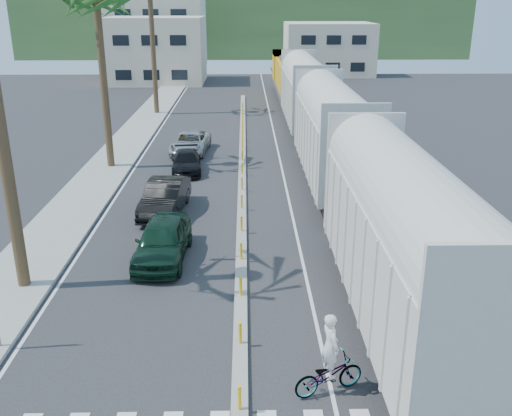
{
  "coord_description": "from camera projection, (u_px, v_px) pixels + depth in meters",
  "views": [
    {
      "loc": [
        0.19,
        -12.96,
        10.04
      ],
      "look_at": [
        0.62,
        8.94,
        2.0
      ],
      "focal_mm": 40.0,
      "sensor_mm": 36.0,
      "label": 1
    }
  ],
  "objects": [
    {
      "name": "ground",
      "position": [
        240.0,
        389.0,
        15.62
      ],
      "size": [
        140.0,
        140.0,
        0.0
      ],
      "primitive_type": "plane",
      "color": "#28282B",
      "rests_on": "ground"
    },
    {
      "name": "median",
      "position": [
        242.0,
        175.0,
        34.32
      ],
      "size": [
        0.45,
        60.0,
        0.85
      ],
      "color": "gray",
      "rests_on": "ground"
    },
    {
      "name": "rails",
      "position": [
        310.0,
        144.0,
        41.98
      ],
      "size": [
        1.56,
        100.0,
        0.06
      ],
      "color": "black",
      "rests_on": "ground"
    },
    {
      "name": "car_third",
      "position": [
        186.0,
        162.0,
        35.09
      ],
      "size": [
        2.56,
        4.65,
        1.25
      ],
      "primitive_type": "imported",
      "rotation": [
        0.0,
        0.0,
        0.09
      ],
      "color": "black",
      "rests_on": "ground"
    },
    {
      "name": "sidewalk",
      "position": [
        118.0,
        154.0,
        38.9
      ],
      "size": [
        3.0,
        90.0,
        0.15
      ],
      "primitive_type": "cube",
      "color": "gray",
      "rests_on": "ground"
    },
    {
      "name": "lane_markings",
      "position": [
        211.0,
        155.0,
        39.04
      ],
      "size": [
        9.42,
        90.0,
        0.01
      ],
      "color": "silver",
      "rests_on": "ground"
    },
    {
      "name": "cyclist",
      "position": [
        329.0,
        368.0,
        15.26
      ],
      "size": [
        2.03,
        2.48,
        2.39
      ],
      "rotation": [
        0.0,
        0.0,
        1.93
      ],
      "color": "#9EA0A5",
      "rests_on": "ground"
    },
    {
      "name": "hillside",
      "position": [
        243.0,
        22.0,
        107.42
      ],
      "size": [
        80.0,
        20.0,
        12.0
      ],
      "primitive_type": "cube",
      "color": "#385628",
      "rests_on": "ground"
    },
    {
      "name": "buildings",
      "position": [
        198.0,
        42.0,
        81.26
      ],
      "size": [
        38.0,
        27.0,
        10.0
      ],
      "color": "beige",
      "rests_on": "ground"
    },
    {
      "name": "car_second",
      "position": [
        165.0,
        197.0,
        28.26
      ],
      "size": [
        2.68,
        5.29,
        1.63
      ],
      "primitive_type": "imported",
      "rotation": [
        0.0,
        0.0,
        -0.1
      ],
      "color": "black",
      "rests_on": "ground"
    },
    {
      "name": "car_rear",
      "position": [
        190.0,
        143.0,
        39.45
      ],
      "size": [
        3.23,
        5.48,
        1.41
      ],
      "primitive_type": "imported",
      "rotation": [
        0.0,
        0.0,
        -0.09
      ],
      "color": "#AAADB0",
      "rests_on": "ground"
    },
    {
      "name": "freight_train",
      "position": [
        319.0,
        117.0,
        36.85
      ],
      "size": [
        3.0,
        60.94,
        5.85
      ],
      "color": "beige",
      "rests_on": "ground"
    },
    {
      "name": "car_lead",
      "position": [
        163.0,
        240.0,
        23.13
      ],
      "size": [
        2.39,
        5.07,
        1.67
      ],
      "primitive_type": "imported",
      "rotation": [
        0.0,
        0.0,
        -0.04
      ],
      "color": "black",
      "rests_on": "ground"
    }
  ]
}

